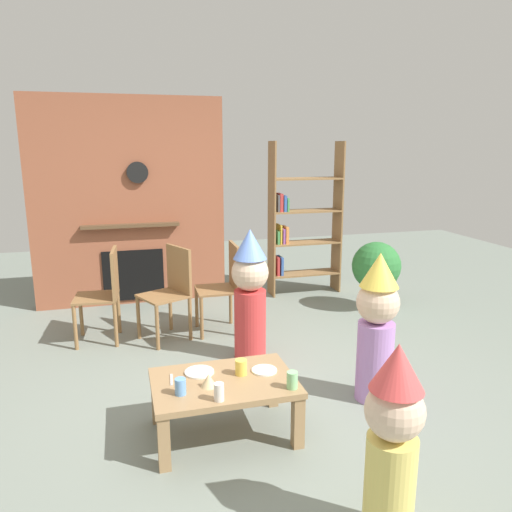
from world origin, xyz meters
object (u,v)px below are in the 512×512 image
(birthday_cake_slice, at_px, (209,380))
(dining_chair_middle, at_px, (171,287))
(child_in_pink, at_px, (377,324))
(dining_chair_left, at_px, (106,290))
(child_with_cone_hat, at_px, (393,439))
(paper_cup_far_left, at_px, (180,387))
(paper_cup_center, at_px, (292,380))
(paper_cup_near_left, at_px, (219,392))
(paper_cup_near_right, at_px, (241,367))
(child_by_the_chairs, at_px, (250,291))
(bookshelf, at_px, (300,224))
(dining_chair_right, at_px, (225,282))
(paper_plate_front, at_px, (199,372))
(potted_plant_tall, at_px, (376,270))
(paper_plate_rear, at_px, (264,370))
(coffee_table, at_px, (224,389))

(birthday_cake_slice, height_order, dining_chair_middle, dining_chair_middle)
(child_in_pink, bearing_deg, dining_chair_left, -49.04)
(child_with_cone_hat, bearing_deg, birthday_cake_slice, 5.84)
(paper_cup_far_left, relative_size, dining_chair_middle, 0.11)
(paper_cup_far_left, bearing_deg, paper_cup_center, -9.20)
(paper_cup_near_left, distance_m, child_in_pink, 1.32)
(paper_cup_near_right, distance_m, child_by_the_chairs, 1.12)
(bookshelf, distance_m, birthday_cake_slice, 3.39)
(paper_cup_near_left, distance_m, dining_chair_right, 2.10)
(paper_cup_near_right, xyz_separation_m, paper_plate_front, (-0.26, 0.10, -0.04))
(paper_cup_center, height_order, child_by_the_chairs, child_by_the_chairs)
(paper_cup_center, bearing_deg, potted_plant_tall, 50.79)
(paper_cup_near_right, distance_m, birthday_cake_slice, 0.26)
(paper_plate_rear, height_order, dining_chair_left, dining_chair_left)
(birthday_cake_slice, height_order, potted_plant_tall, potted_plant_tall)
(coffee_table, xyz_separation_m, paper_cup_far_left, (-0.29, -0.11, 0.11))
(paper_cup_center, height_order, child_with_cone_hat, child_with_cone_hat)
(coffee_table, height_order, paper_cup_center, paper_cup_center)
(paper_cup_center, distance_m, paper_plate_rear, 0.29)
(paper_plate_front, relative_size, child_in_pink, 0.17)
(paper_plate_rear, bearing_deg, paper_cup_center, -69.82)
(paper_plate_rear, xyz_separation_m, child_with_cone_hat, (0.29, -1.11, 0.14))
(bookshelf, xyz_separation_m, paper_plate_front, (-1.71, -2.70, -0.50))
(paper_cup_center, bearing_deg, birthday_cake_slice, 162.08)
(paper_cup_near_left, relative_size, paper_cup_center, 1.00)
(child_by_the_chairs, relative_size, potted_plant_tall, 1.48)
(bookshelf, relative_size, paper_plate_rear, 11.22)
(paper_cup_center, height_order, potted_plant_tall, potted_plant_tall)
(birthday_cake_slice, distance_m, potted_plant_tall, 3.08)
(bookshelf, bearing_deg, paper_plate_front, -122.37)
(coffee_table, bearing_deg, paper_cup_near_right, 20.63)
(paper_cup_far_left, bearing_deg, potted_plant_tall, 40.27)
(child_by_the_chairs, bearing_deg, paper_cup_far_left, -9.00)
(dining_chair_left, relative_size, potted_plant_tall, 1.14)
(bookshelf, xyz_separation_m, dining_chair_right, (-1.18, -1.04, -0.37))
(potted_plant_tall, bearing_deg, child_with_cone_hat, -117.86)
(paper_cup_near_left, bearing_deg, bookshelf, 61.79)
(child_in_pink, bearing_deg, dining_chair_right, -72.52)
(bookshelf, distance_m, dining_chair_left, 2.56)
(child_by_the_chairs, bearing_deg, birthday_cake_slice, -3.39)
(birthday_cake_slice, distance_m, child_by_the_chairs, 1.31)
(paper_plate_rear, distance_m, child_with_cone_hat, 1.16)
(bookshelf, height_order, dining_chair_middle, bookshelf)
(paper_plate_front, bearing_deg, paper_cup_far_left, -121.38)
(paper_cup_center, relative_size, dining_chair_right, 0.12)
(child_in_pink, bearing_deg, paper_cup_near_right, -1.68)
(coffee_table, distance_m, child_in_pink, 1.21)
(child_with_cone_hat, xyz_separation_m, dining_chair_middle, (-0.72, 2.83, -0.02))
(paper_cup_near_left, height_order, paper_cup_near_right, paper_cup_near_left)
(child_in_pink, bearing_deg, potted_plant_tall, -126.63)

